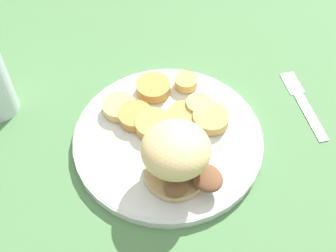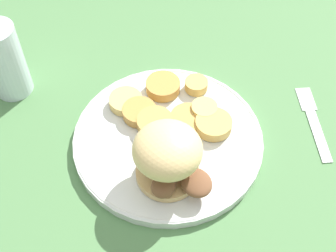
# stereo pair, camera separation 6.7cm
# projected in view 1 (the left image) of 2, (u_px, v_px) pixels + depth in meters

# --- Properties ---
(ground_plane) EXTENTS (4.00, 4.00, 0.00)m
(ground_plane) POSITION_uv_depth(u_px,v_px,m) (168.00, 143.00, 0.70)
(ground_plane) COLOR #4C7A47
(dinner_plate) EXTENTS (0.28, 0.28, 0.02)m
(dinner_plate) POSITION_uv_depth(u_px,v_px,m) (168.00, 139.00, 0.69)
(dinner_plate) COLOR silver
(dinner_plate) RESTS_ON ground_plane
(sandwich) EXTENTS (0.11, 0.09, 0.09)m
(sandwich) POSITION_uv_depth(u_px,v_px,m) (177.00, 156.00, 0.61)
(sandwich) COLOR tan
(sandwich) RESTS_ON dinner_plate
(potato_round_0) EXTENTS (0.05, 0.05, 0.02)m
(potato_round_0) POSITION_uv_depth(u_px,v_px,m) (153.00, 88.00, 0.73)
(potato_round_0) COLOR #BC8942
(potato_round_0) RESTS_ON dinner_plate
(potato_round_1) EXTENTS (0.05, 0.05, 0.01)m
(potato_round_1) POSITION_uv_depth(u_px,v_px,m) (119.00, 107.00, 0.71)
(potato_round_1) COLOR #DBB766
(potato_round_1) RESTS_ON dinner_plate
(potato_round_2) EXTENTS (0.04, 0.04, 0.02)m
(potato_round_2) POSITION_uv_depth(u_px,v_px,m) (199.00, 105.00, 0.71)
(potato_round_2) COLOR #DBB766
(potato_round_2) RESTS_ON dinner_plate
(potato_round_3) EXTENTS (0.05, 0.05, 0.01)m
(potato_round_3) POSITION_uv_depth(u_px,v_px,m) (185.00, 116.00, 0.70)
(potato_round_3) COLOR tan
(potato_round_3) RESTS_ON dinner_plate
(potato_round_4) EXTENTS (0.05, 0.05, 0.02)m
(potato_round_4) POSITION_uv_depth(u_px,v_px,m) (211.00, 119.00, 0.70)
(potato_round_4) COLOR tan
(potato_round_4) RESTS_ON dinner_plate
(potato_round_5) EXTENTS (0.04, 0.04, 0.02)m
(potato_round_5) POSITION_uv_depth(u_px,v_px,m) (186.00, 82.00, 0.74)
(potato_round_5) COLOR tan
(potato_round_5) RESTS_ON dinner_plate
(potato_round_6) EXTENTS (0.05, 0.05, 0.02)m
(potato_round_6) POSITION_uv_depth(u_px,v_px,m) (135.00, 116.00, 0.70)
(potato_round_6) COLOR #BC8942
(potato_round_6) RESTS_ON dinner_plate
(potato_round_7) EXTENTS (0.05, 0.05, 0.02)m
(potato_round_7) POSITION_uv_depth(u_px,v_px,m) (153.00, 125.00, 0.69)
(potato_round_7) COLOR tan
(potato_round_7) RESTS_ON dinner_plate
(fork) EXTENTS (0.14, 0.07, 0.00)m
(fork) POSITION_uv_depth(u_px,v_px,m) (304.00, 103.00, 0.74)
(fork) COLOR silver
(fork) RESTS_ON ground_plane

